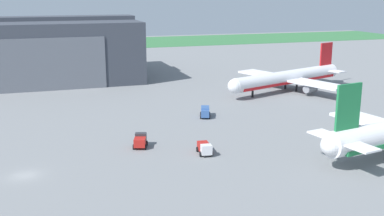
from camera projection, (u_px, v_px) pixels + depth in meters
name	position (u px, v px, depth m)	size (l,w,h in m)	color
ground_plane	(25.00, 176.00, 70.09)	(440.00, 440.00, 0.00)	slate
grass_field_strip	(32.00, 46.00, 240.80)	(440.00, 56.00, 0.08)	#346F3F
airliner_far_left	(288.00, 78.00, 129.68)	(40.94, 35.04, 12.32)	silver
pushback_tractor	(140.00, 141.00, 82.58)	(3.21, 3.90, 2.34)	#2D2D33
ops_van	(205.00, 112.00, 102.76)	(3.32, 4.96, 2.13)	#335693
fuel_bowser	(205.00, 148.00, 79.20)	(2.61, 4.49, 2.04)	silver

